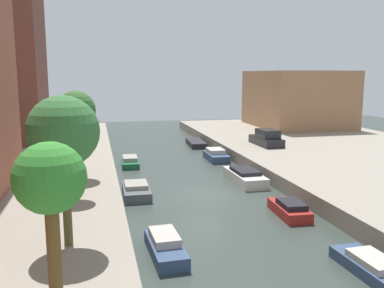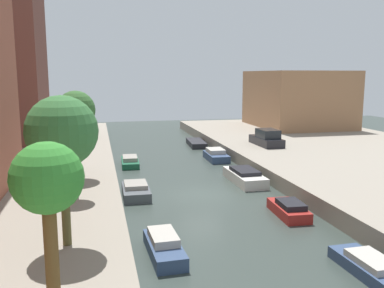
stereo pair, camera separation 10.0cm
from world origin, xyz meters
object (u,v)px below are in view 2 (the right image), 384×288
Objects in this scene: moored_boat_left_4 at (130,161)px; moored_boat_right_1 at (371,267)px; street_tree_3 at (76,111)px; moored_boat_right_3 at (245,176)px; moored_boat_right_2 at (289,209)px; moored_boat_right_4 at (216,155)px; street_tree_1 at (62,133)px; low_block_right at (298,99)px; parked_car at (267,139)px; moored_boat_left_3 at (136,191)px; moored_boat_right_5 at (196,143)px; street_tree_2 at (72,130)px; street_tree_0 at (47,183)px; moored_boat_left_2 at (164,246)px.

moored_boat_right_1 is at bearing -71.15° from moored_boat_left_4.
street_tree_3 is 11.93m from moored_boat_right_3.
moored_boat_right_2 is 14.78m from moored_boat_right_4.
moored_boat_right_4 reaches higher than moored_boat_right_1.
street_tree_1 is 1.53× the size of moored_boat_left_4.
low_block_right is 15.82m from parked_car.
street_tree_3 is 18.51m from parked_car.
moored_boat_left_3 is 0.73× the size of moored_boat_right_5.
moored_boat_right_2 is (10.88, 3.79, -4.89)m from street_tree_1.
street_tree_2 is 20.83m from parked_car.
moored_boat_right_3 is at bearing 55.13° from street_tree_0.
street_tree_1 is at bearing -121.03° from moored_boat_right_4.
moored_boat_right_1 is at bearing -103.19° from parked_car.
moored_boat_right_1 is (-5.20, -22.17, -1.30)m from parked_car.
moored_boat_right_4 is (7.43, 0.49, 0.09)m from moored_boat_left_4.
moored_boat_right_4 is (11.16, 18.56, -4.84)m from street_tree_1.
street_tree_3 is (-0.00, 10.82, -0.13)m from street_tree_1.
street_tree_0 is 29.21m from parked_car.
moored_boat_left_2 is 1.10× the size of moored_boat_right_2.
low_block_right is 25.74m from moored_boat_right_3.
moored_boat_left_2 is at bearing -124.92° from moored_boat_right_3.
moored_boat_left_3 is at bearing 69.68° from street_tree_1.
street_tree_2 reaches higher than moored_boat_left_3.
parked_car reaches higher than moored_boat_right_5.
street_tree_0 is at bearing -103.53° from moored_boat_left_3.
parked_car is (16.10, 24.18, -3.04)m from street_tree_0.
low_block_right reaches higher than street_tree_2.
moored_boat_right_2 is at bearing -32.87° from street_tree_3.
moored_boat_right_5 is at bearing 70.17° from street_tree_0.
moored_boat_right_2 is (7.14, -14.28, 0.04)m from moored_boat_left_4.
moored_boat_right_1 is at bearing -89.74° from moored_boat_right_2.
street_tree_1 reaches higher than moored_boat_left_4.
moored_boat_right_1 is at bearing -40.39° from street_tree_2.
parked_car is at bearing -54.66° from moored_boat_right_5.
moored_boat_right_5 is (11.21, 26.15, -4.98)m from street_tree_1.
moored_boat_right_3 is 15.35m from moored_boat_right_5.
moored_boat_left_3 is 0.74× the size of moored_boat_right_3.
street_tree_1 reaches higher than moored_boat_left_3.
moored_boat_left_4 is at bearing 116.56° from moored_boat_right_2.
parked_car is 9.95m from moored_boat_right_3.
street_tree_1 is 16.13m from moored_boat_right_3.
street_tree_1 is at bearing -128.55° from low_block_right.
moored_boat_left_2 is at bearing -124.57° from low_block_right.
moored_boat_right_2 is at bearing -90.85° from moored_boat_right_5.
moored_boat_right_2 is at bearing 19.21° from street_tree_1.
moored_boat_left_3 is 0.91× the size of moored_boat_left_4.
street_tree_1 reaches higher than parked_car.
street_tree_2 is 0.85× the size of street_tree_3.
moored_boat_right_2 is at bearing -108.69° from parked_car.
moored_boat_left_2 is (3.74, 5.39, -4.27)m from street_tree_0.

